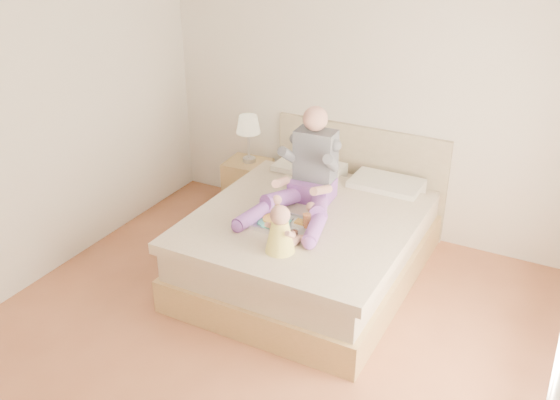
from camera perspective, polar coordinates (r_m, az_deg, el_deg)
The scene contains 7 objects.
room at distance 3.89m, azimuth -2.09°, elevation 4.40°, with size 4.02×4.22×2.71m.
bed at distance 5.31m, azimuth 3.16°, elevation -3.48°, with size 1.70×2.18×1.00m.
nightstand at distance 6.38m, azimuth -2.93°, elevation 1.37°, with size 0.45×0.40×0.52m.
lamp at distance 6.14m, azimuth -2.91°, elevation 6.68°, with size 0.24×0.24×0.48m.
adult at distance 5.11m, azimuth 2.49°, elevation 2.05°, with size 0.71×1.01×0.83m.
tray at distance 4.88m, azimuth 0.35°, elevation -2.03°, with size 0.44×0.35×0.13m.
baby at distance 4.49m, azimuth 0.08°, elevation -2.99°, with size 0.24×0.33×0.37m.
Camera 1 is at (1.90, -3.10, 2.99)m, focal length 40.00 mm.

